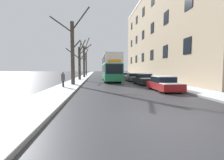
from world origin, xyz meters
name	(u,v)px	position (x,y,z in m)	size (l,w,h in m)	color
ground_plane	(168,121)	(0.00, 0.00, 0.00)	(320.00, 320.00, 0.00)	#38383D
sidewalk_left	(88,74)	(-5.87, 53.00, 0.08)	(2.70, 130.00, 0.16)	gray
sidewalk_right	(118,74)	(5.87, 53.00, 0.08)	(2.70, 130.00, 0.16)	gray
terrace_facade_right	(169,34)	(11.71, 23.50, 8.90)	(9.10, 35.89, 17.80)	tan
bare_tree_left_0	(73,51)	(-5.50, 13.07, 4.16)	(4.85, 2.43, 8.90)	#423A30
bare_tree_left_1	(80,61)	(-5.64, 21.83, 3.40)	(4.44, 3.68, 6.92)	#423A30
bare_tree_left_2	(84,60)	(-5.55, 30.68, 4.15)	(2.19, 1.81, 9.30)	#423A30
bare_tree_left_3	(86,63)	(-5.81, 40.29, 3.81)	(2.55, 1.96, 7.85)	#423A30
double_decker_bus	(111,67)	(-0.31, 19.68, 2.41)	(2.54, 10.44, 4.27)	#1E7A47
parked_car_0	(164,84)	(3.42, 7.78, 0.63)	(1.89, 4.07, 1.34)	maroon
parked_car_1	(144,79)	(3.42, 13.61, 0.67)	(1.84, 4.57, 1.45)	black
parked_car_2	(133,77)	(3.42, 19.58, 0.62)	(1.86, 4.40, 1.32)	#474C56
parked_car_3	(126,76)	(3.42, 25.74, 0.62)	(1.74, 4.40, 1.33)	slate
pedestrian_left_sidewalk	(63,79)	(-6.10, 10.46, 0.94)	(0.37, 0.37, 1.71)	black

